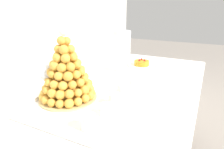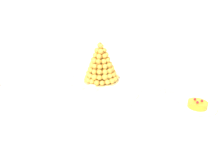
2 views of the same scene
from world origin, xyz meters
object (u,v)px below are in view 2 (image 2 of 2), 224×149
object	(u,v)px
croquembouche	(101,65)
dessert_cup_centre	(92,90)
serving_tray	(101,86)
wine_glass	(102,62)
dessert_cup_mid_right	(108,92)
dessert_cup_left	(66,84)
dessert_cup_mid_left	(78,89)
fruit_tart_plate	(197,106)
macaron_goblet	(165,71)
dessert_cup_right	(123,96)

from	to	relation	value
croquembouche	dessert_cup_centre	distance (m)	0.24
serving_tray	wine_glass	world-z (taller)	wine_glass
croquembouche	dessert_cup_mid_right	distance (m)	0.28
croquembouche	dessert_cup_centre	world-z (taller)	croquembouche
dessert_cup_left	dessert_cup_mid_right	distance (m)	0.31
wine_glass	dessert_cup_mid_left	bearing A→B (deg)	-94.17
fruit_tart_plate	serving_tray	bearing A→B (deg)	176.05
dessert_cup_left	dessert_cup_centre	size ratio (longest dim) A/B	1.13
serving_tray	dessert_cup_mid_right	bearing A→B (deg)	-47.13
dessert_cup_left	macaron_goblet	bearing A→B (deg)	14.12
dessert_cup_mid_left	dessert_cup_centre	world-z (taller)	dessert_cup_centre
dessert_cup_centre	macaron_goblet	xyz separation A→B (m)	(0.42, 0.16, 0.14)
croquembouche	dessert_cup_left	bearing A→B (deg)	-127.30
dessert_cup_mid_right	dessert_cup_right	bearing A→B (deg)	-7.63
serving_tray	croquembouche	xyz separation A→B (m)	(-0.04, 0.09, 0.13)
dessert_cup_right	fruit_tart_plate	xyz separation A→B (m)	(0.41, 0.09, -0.02)
dessert_cup_mid_left	dessert_cup_left	bearing A→B (deg)	172.57
dessert_cup_centre	dessert_cup_left	bearing A→B (deg)	179.71
macaron_goblet	fruit_tart_plate	xyz separation A→B (m)	(0.20, -0.07, -0.15)
macaron_goblet	serving_tray	bearing A→B (deg)	-175.73
dessert_cup_right	macaron_goblet	distance (m)	0.30
dessert_cup_centre	croquembouche	bearing A→B (deg)	100.32
dessert_cup_left	fruit_tart_plate	bearing A→B (deg)	5.70
dessert_cup_mid_right	fruit_tart_plate	distance (m)	0.52
dessert_cup_right	dessert_cup_left	bearing A→B (deg)	179.14
dessert_cup_mid_left	dessert_cup_mid_right	xyz separation A→B (m)	(0.21, 0.02, 0.00)
serving_tray	macaron_goblet	size ratio (longest dim) A/B	2.10
dessert_cup_mid_left	fruit_tart_plate	bearing A→B (deg)	7.67
fruit_tart_plate	wine_glass	distance (m)	0.74
croquembouche	fruit_tart_plate	xyz separation A→B (m)	(0.66, -0.13, -0.12)
dessert_cup_left	dessert_cup_centre	xyz separation A→B (m)	(0.20, -0.00, -0.00)
macaron_goblet	fruit_tart_plate	world-z (taller)	macaron_goblet
dessert_cup_right	wine_glass	xyz separation A→B (m)	(-0.28, 0.30, 0.09)
dessert_cup_centre	dessert_cup_mid_left	bearing A→B (deg)	-171.91
macaron_goblet	croquembouche	bearing A→B (deg)	173.00
dessert_cup_mid_right	macaron_goblet	distance (m)	0.37
macaron_goblet	wine_glass	size ratio (longest dim) A/B	1.60
dessert_cup_right	fruit_tart_plate	distance (m)	0.42
dessert_cup_mid_left	fruit_tart_plate	xyz separation A→B (m)	(0.72, 0.10, -0.02)
dessert_cup_centre	macaron_goblet	world-z (taller)	macaron_goblet
dessert_cup_centre	macaron_goblet	bearing A→B (deg)	20.51
croquembouche	macaron_goblet	distance (m)	0.46
serving_tray	dessert_cup_centre	world-z (taller)	dessert_cup_centre
dessert_cup_mid_right	wine_glass	world-z (taller)	wine_glass
croquembouche	macaron_goblet	size ratio (longest dim) A/B	1.19
dessert_cup_left	dessert_cup_centre	bearing A→B (deg)	-0.29
dessert_cup_centre	fruit_tart_plate	size ratio (longest dim) A/B	0.23
dessert_cup_mid_left	wine_glass	xyz separation A→B (m)	(0.02, 0.31, 0.09)
dessert_cup_centre	fruit_tart_plate	xyz separation A→B (m)	(0.63, 0.08, -0.02)
dessert_cup_mid_left	dessert_cup_centre	bearing A→B (deg)	8.09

